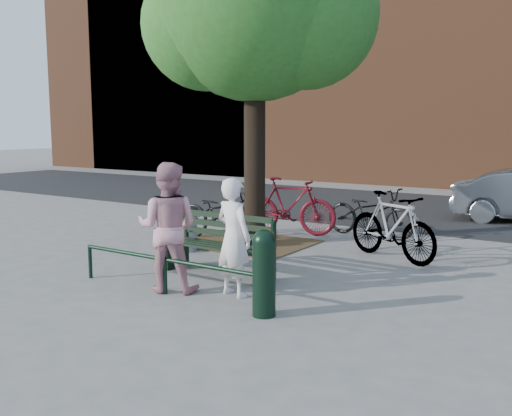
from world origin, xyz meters
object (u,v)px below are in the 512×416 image
Objects in this scene: person_right at (168,227)px; litter_bin at (187,229)px; park_bench at (222,243)px; bollard at (264,270)px; person_left at (234,237)px; bicycle_c at (370,212)px.

person_right is 2.24× the size of litter_bin.
bollard is (1.60, -1.30, 0.08)m from park_bench.
person_left is 2.00× the size of litter_bin.
person_left is 4.89m from bicycle_c.
park_bench is 0.90× the size of bicycle_c.
person_left reaches higher than bollard.
person_right is 1.71m from bollard.
bicycle_c is at bearing -123.20° from person_right.
person_right reaches higher than park_bench.
park_bench is 2.19× the size of litter_bin.
park_bench is at bearing -32.62° from litter_bin.
bicycle_c is at bearing 98.95° from bollard.
person_left reaches higher than litter_bin.
bicycle_c is (0.82, 5.21, -0.38)m from person_right.
person_right reaches higher than litter_bin.
person_right is at bearing 31.50° from person_left.
litter_bin is 0.41× the size of bicycle_c.
park_bench is 1.78m from litter_bin.
litter_bin is at bearing -26.21° from person_left.
bicycle_c is at bearing 54.20° from litter_bin.
bollard reaches higher than park_bench.
bicycle_c is (0.75, 4.08, 0.03)m from park_bench.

